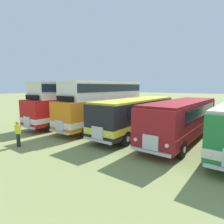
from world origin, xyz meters
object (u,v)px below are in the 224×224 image
object	(u,v)px
bus_second_in_row	(104,103)
bus_third_in_row	(137,113)
bus_first_in_row	(74,101)
bus_fourth_in_row	(183,117)
marshal_person	(18,134)

from	to	relation	value
bus_second_in_row	bus_third_in_row	size ratio (longest dim) A/B	1.04
bus_first_in_row	bus_fourth_in_row	bearing A→B (deg)	0.30
bus_fourth_in_row	marshal_person	bearing A→B (deg)	-137.96
bus_first_in_row	bus_third_in_row	xyz separation A→B (m)	(7.51, -0.06, -0.72)
bus_third_in_row	bus_first_in_row	bearing A→B (deg)	179.53
bus_first_in_row	marshal_person	world-z (taller)	bus_first_in_row
bus_first_in_row	bus_second_in_row	distance (m)	3.77
bus_first_in_row	bus_fourth_in_row	distance (m)	11.29
bus_first_in_row	marshal_person	bearing A→B (deg)	-71.64
bus_third_in_row	marshal_person	world-z (taller)	bus_third_in_row
marshal_person	bus_first_in_row	bearing A→B (deg)	108.36
marshal_person	bus_third_in_row	bearing A→B (deg)	57.41
bus_second_in_row	bus_fourth_in_row	xyz separation A→B (m)	(7.51, -0.27, -0.72)
bus_first_in_row	bus_second_in_row	world-z (taller)	same
bus_first_in_row	marshal_person	distance (m)	8.34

